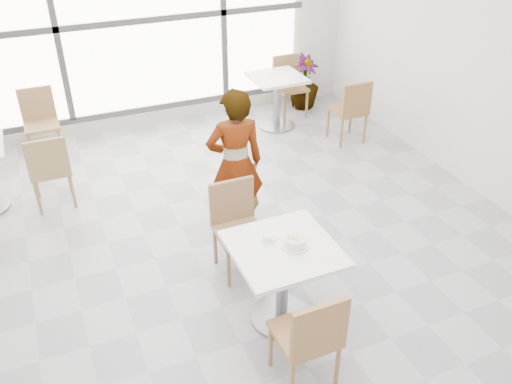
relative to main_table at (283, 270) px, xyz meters
name	(u,v)px	position (x,y,z in m)	size (l,w,h in m)	color
floor	(244,266)	(-0.04, 0.75, -0.52)	(7.00, 7.00, 0.00)	#9E9EA5
wall_back	(142,19)	(-0.04, 4.25, 0.98)	(6.00, 6.00, 0.00)	silver
window	(143,20)	(-0.04, 4.19, 0.98)	(4.60, 0.07, 2.52)	white
main_table	(283,270)	(0.00, 0.00, 0.00)	(0.80, 0.80, 0.75)	white
chair_near	(311,335)	(-0.11, -0.67, -0.02)	(0.42, 0.42, 0.87)	#9D6C42
chair_far	(236,221)	(-0.08, 0.80, -0.02)	(0.42, 0.42, 0.87)	olive
oatmeal_bowl	(295,242)	(0.08, -0.03, 0.27)	(0.21, 0.21, 0.09)	white
coffee_cup	(268,239)	(-0.08, 0.11, 0.26)	(0.16, 0.13, 0.07)	white
person	(235,164)	(0.12, 1.34, 0.25)	(0.56, 0.37, 1.54)	black
bg_table_right	(277,94)	(1.57, 3.46, -0.04)	(0.70, 0.70, 0.75)	white
bg_chair_left_near	(49,167)	(-1.55, 2.51, -0.02)	(0.42, 0.42, 0.87)	olive
bg_chair_left_far	(40,118)	(-1.54, 3.89, -0.02)	(0.42, 0.42, 0.87)	#99734A
bg_chair_right_near	(351,108)	(2.26, 2.61, -0.02)	(0.42, 0.42, 0.87)	brown
bg_chair_right_far	(289,82)	(1.93, 3.82, -0.02)	(0.42, 0.42, 0.87)	olive
plant_right	(304,82)	(2.25, 3.95, -0.12)	(0.46, 0.46, 0.81)	#4C834A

